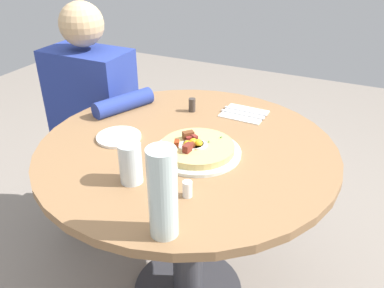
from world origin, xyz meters
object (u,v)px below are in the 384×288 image
Objects in this scene: person_seated at (97,136)px; knife at (242,114)px; salt_shaker at (187,189)px; dining_table at (187,186)px; pepper_shaker at (192,105)px; pizza_plate at (197,152)px; water_bottle at (163,193)px; water_glass at (131,163)px; breakfast_pizza at (197,147)px; bread_plate at (119,137)px; fork at (246,111)px.

knife is at bearing 3.92° from person_seated.
salt_shaker is (0.04, -0.57, 0.02)m from knife.
salt_shaker is (0.75, -0.52, 0.26)m from person_seated.
pepper_shaker reaches higher than dining_table.
water_bottle reaches higher than pizza_plate.
water_glass is 0.52× the size of water_bottle.
bread_plate is (-0.30, -0.02, -0.02)m from breakfast_pizza.
bread_plate is at bearing -40.40° from person_seated.
pepper_shaker is at bearing 118.06° from breakfast_pizza.
pizza_plate reaches higher than bread_plate.
dining_table is at bearing 116.53° from salt_shaker.
water_bottle reaches higher than water_glass.
water_bottle is 0.19m from salt_shaker.
breakfast_pizza is 0.25m from water_glass.
person_seated is 0.76m from fork.
fork is at bearing 22.17° from pepper_shaker.
breakfast_pizza is (-0.00, -0.00, 0.02)m from pizza_plate.
pizza_plate is 6.00× the size of salt_shaker.
bread_plate is at bearing 132.75° from water_glass.
water_bottle is at bearing 95.60° from fork.
water_glass is (-0.05, -0.27, 0.24)m from dining_table.
water_glass is (-0.15, -0.58, 0.06)m from knife.
water_glass reaches higher than pepper_shaker.
water_glass is (0.19, -0.21, 0.06)m from bread_plate.
dining_table is 0.35m from pepper_shaker.
water_glass is at bearing -42.88° from person_seated.
bread_plate is at bearing -165.47° from dining_table.
water_bottle reaches higher than fork.
pizza_plate is 0.38m from fork.
water_bottle is (0.15, -0.42, 0.30)m from dining_table.
water_glass reaches higher than salt_shaker.
pepper_shaker is (0.51, 0.00, 0.26)m from person_seated.
person_seated is 4.71× the size of water_bottle.
pepper_shaker is at bearing 111.91° from dining_table.
bread_plate is 0.43m from salt_shaker.
salt_shaker is 0.89× the size of pepper_shaker.
knife is 0.75× the size of water_bottle.
pizza_plate is 5.32× the size of pepper_shaker.
water_bottle is 0.74m from pepper_shaker.
salt_shaker is 0.58m from pepper_shaker.
breakfast_pizza is 0.24m from salt_shaker.
knife is 0.74m from water_bottle.
fork is 1.43× the size of water_glass.
dining_table is 18.88× the size of pepper_shaker.
pepper_shaker is at bearing 114.28° from salt_shaker.
breakfast_pizza reaches higher than fork.
fork is at bearing 93.69° from water_bottle.
person_seated reaches higher than knife.
dining_table is 5.77× the size of fork.
dining_table is 0.92× the size of person_seated.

